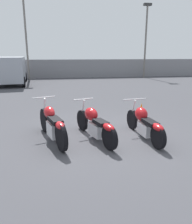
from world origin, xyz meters
TOP-DOWN VIEW (x-y plane):
  - ground_plane at (0.00, 0.00)m, footprint 60.00×60.00m
  - fence_back at (0.00, 15.16)m, footprint 40.00×0.04m
  - light_pole_left at (-3.66, 14.58)m, footprint 0.70×0.35m
  - light_pole_right at (6.93, 14.50)m, footprint 0.70×0.35m
  - motorcycle_slot_0 at (-1.18, -0.11)m, footprint 0.89×2.08m
  - motorcycle_slot_1 at (-0.08, -0.17)m, footprint 0.89×2.07m
  - motorcycle_slot_2 at (1.23, -0.30)m, footprint 0.71×2.05m
  - parked_van at (-4.54, 11.45)m, footprint 2.55×4.89m
  - traffic_cone_near at (1.79, 1.43)m, footprint 0.27×0.27m

SIDE VIEW (x-z plane):
  - ground_plane at x=0.00m, z-range 0.00..0.00m
  - traffic_cone_near at x=1.79m, z-range 0.00..0.55m
  - motorcycle_slot_2 at x=1.23m, z-range -0.06..0.88m
  - motorcycle_slot_1 at x=-0.08m, z-range -0.06..0.90m
  - motorcycle_slot_0 at x=-1.18m, z-range -0.07..0.97m
  - fence_back at x=0.00m, z-range 0.00..1.67m
  - parked_van at x=-4.54m, z-range 0.12..2.08m
  - light_pole_right at x=6.93m, z-range 0.66..7.15m
  - light_pole_left at x=-3.66m, z-range 0.67..7.89m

